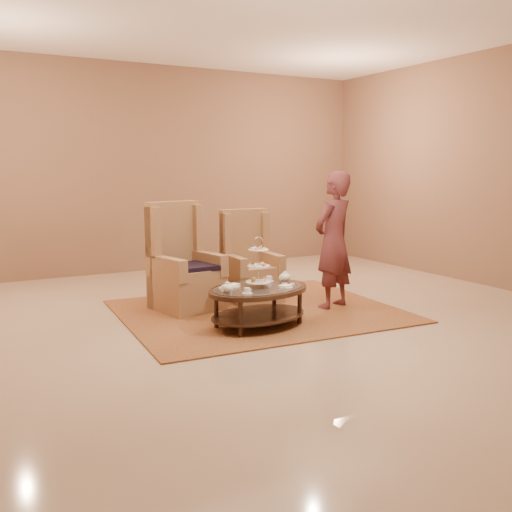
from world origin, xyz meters
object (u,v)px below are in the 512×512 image
armchair_right (249,270)px  person (333,241)px  tea_table (258,295)px  armchair_left (183,273)px

armchair_right → person: person is taller
tea_table → armchair_right: (0.53, 1.23, 0.04)m
armchair_right → person: size_ratio=0.71×
person → armchair_right: bearing=-70.4°
armchair_right → tea_table: bearing=-111.3°
armchair_left → tea_table: bearing=-82.5°
tea_table → armchair_left: size_ratio=1.00×
armchair_left → armchair_right: 0.97m
armchair_left → person: (1.69, -0.85, 0.41)m
tea_table → person: size_ratio=0.79×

